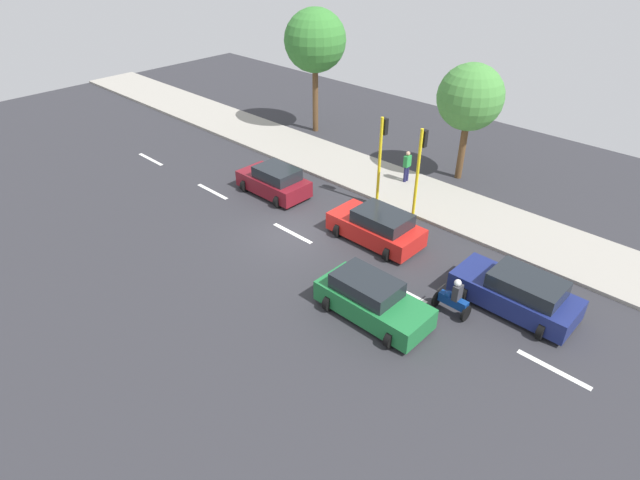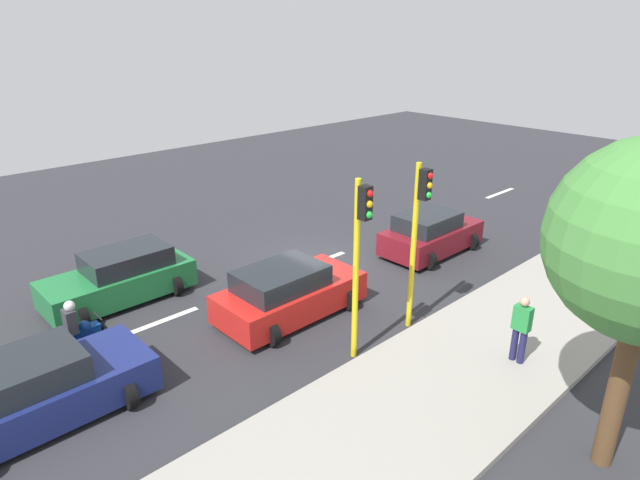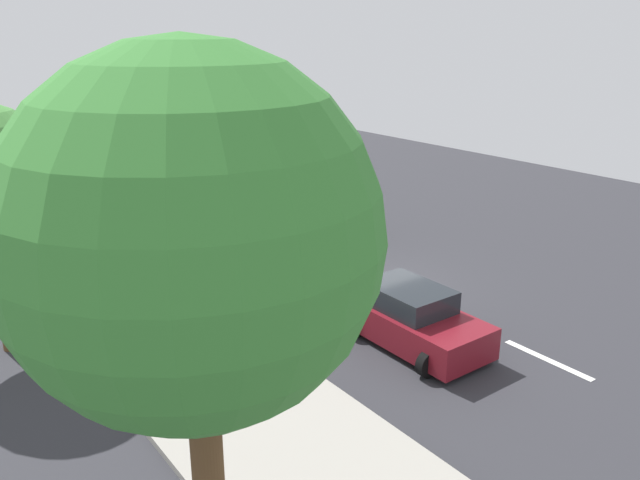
{
  "view_description": "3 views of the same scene",
  "coord_description": "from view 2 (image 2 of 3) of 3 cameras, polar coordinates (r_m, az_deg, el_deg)",
  "views": [
    {
      "loc": [
        -13.65,
        -14.67,
        12.4
      ],
      "look_at": [
        -0.62,
        -2.31,
        0.94
      ],
      "focal_mm": 29.15,
      "sensor_mm": 36.0,
      "label": 1
    },
    {
      "loc": [
        12.51,
        -11.62,
        7.59
      ],
      "look_at": [
        0.52,
        -0.43,
        1.08
      ],
      "focal_mm": 30.49,
      "sensor_mm": 36.0,
      "label": 2
    },
    {
      "loc": [
        12.6,
        13.71,
        7.61
      ],
      "look_at": [
        0.49,
        -2.6,
        0.87
      ],
      "focal_mm": 35.71,
      "sensor_mm": 36.0,
      "label": 3
    }
  ],
  "objects": [
    {
      "name": "car_maroon",
      "position": [
        19.58,
        11.5,
        0.63
      ],
      "size": [
        2.25,
        3.83,
        1.52
      ],
      "color": "maroon",
      "rests_on": "ground"
    },
    {
      "name": "car_green",
      "position": [
        16.94,
        -20.22,
        -3.74
      ],
      "size": [
        2.2,
        4.2,
        1.52
      ],
      "color": "#1E7238",
      "rests_on": "ground"
    },
    {
      "name": "car_dark_blue",
      "position": [
        12.73,
        -27.83,
        -13.91
      ],
      "size": [
        2.33,
        4.43,
        1.52
      ],
      "color": "navy",
      "rests_on": "ground"
    },
    {
      "name": "sidewalk",
      "position": [
        14.9,
        18.83,
        -9.94
      ],
      "size": [
        4.0,
        60.0,
        0.15
      ],
      "primitive_type": "cube",
      "color": "#9E998E",
      "rests_on": "ground"
    },
    {
      "name": "pedestrian_near_signal",
      "position": [
        13.58,
        20.34,
        -8.59
      ],
      "size": [
        0.4,
        0.24,
        1.69
      ],
      "color": "#1E1E4C",
      "rests_on": "sidewalk"
    },
    {
      "name": "lane_stripe_mid",
      "position": [
        18.68,
        -0.13,
        -2.3
      ],
      "size": [
        0.2,
        2.4,
        0.01
      ],
      "primitive_type": "cube",
      "color": "white",
      "rests_on": "ground"
    },
    {
      "name": "traffic_light_midblock",
      "position": [
        13.82,
        10.25,
        1.59
      ],
      "size": [
        0.49,
        0.24,
        4.5
      ],
      "color": "yellow",
      "rests_on": "ground"
    },
    {
      "name": "lane_stripe_south",
      "position": [
        22.9,
        10.93,
        1.91
      ],
      "size": [
        0.2,
        2.4,
        0.01
      ],
      "primitive_type": "cube",
      "color": "white",
      "rests_on": "ground"
    },
    {
      "name": "car_red",
      "position": [
        15.07,
        -3.33,
        -5.55
      ],
      "size": [
        2.32,
        4.18,
        1.52
      ],
      "color": "red",
      "rests_on": "ground"
    },
    {
      "name": "lane_stripe_far_south",
      "position": [
        27.79,
        18.37,
        4.69
      ],
      "size": [
        0.2,
        2.4,
        0.01
      ],
      "primitive_type": "cube",
      "color": "white",
      "rests_on": "ground"
    },
    {
      "name": "lane_stripe_north",
      "position": [
        15.67,
        -16.59,
        -8.3
      ],
      "size": [
        0.2,
        2.4,
        0.01
      ],
      "primitive_type": "cube",
      "color": "white",
      "rests_on": "ground"
    },
    {
      "name": "traffic_light_corner",
      "position": [
        12.27,
        4.18,
        -0.73
      ],
      "size": [
        0.49,
        0.24,
        4.5
      ],
      "color": "yellow",
      "rests_on": "ground"
    },
    {
      "name": "motorcycle",
      "position": [
        14.59,
        -24.12,
        -8.87
      ],
      "size": [
        0.6,
        1.3,
        1.53
      ],
      "color": "black",
      "rests_on": "ground"
    },
    {
      "name": "ground_plane",
      "position": [
        18.71,
        -0.13,
        -2.46
      ],
      "size": [
        40.0,
        60.0,
        0.1
      ],
      "primitive_type": "cube",
      "color": "#2D2D33"
    }
  ]
}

